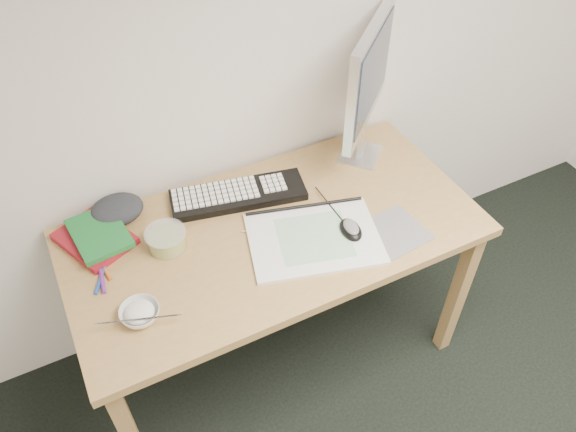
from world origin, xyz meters
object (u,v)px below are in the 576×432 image
desk (274,245)px  rice_bowl (140,313)px  sketchpad (314,239)px  monitor (369,78)px  keyboard (238,195)px

desk → rice_bowl: 0.54m
sketchpad → rice_bowl: bearing=-160.7°
sketchpad → monitor: bearing=55.1°
desk → sketchpad: bearing=-47.2°
desk → monitor: 0.67m
keyboard → rice_bowl: (-0.46, -0.34, 0.00)m
desk → keyboard: 0.22m
keyboard → rice_bowl: rice_bowl is taller
sketchpad → keyboard: size_ratio=0.90×
monitor → desk: bearing=161.2°
keyboard → monitor: bearing=13.2°
monitor → rice_bowl: 1.09m
desk → sketchpad: sketchpad is taller
keyboard → desk: bearing=-65.1°
sketchpad → rice_bowl: (-0.60, -0.04, 0.01)m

